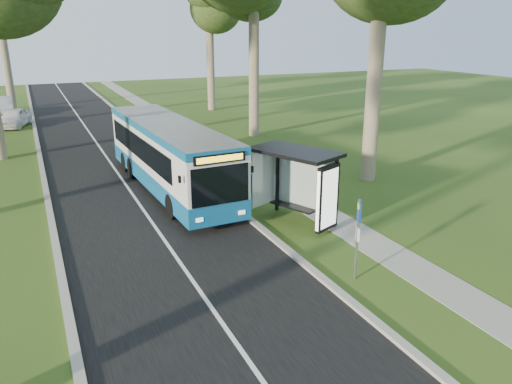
{
  "coord_description": "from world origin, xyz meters",
  "views": [
    {
      "loc": [
        -7.25,
        -13.09,
        7.09
      ],
      "look_at": [
        -0.33,
        2.06,
        1.6
      ],
      "focal_mm": 35.0,
      "sensor_mm": 36.0,
      "label": 1
    }
  ],
  "objects_px": {
    "bus": "(169,156)",
    "car_silver": "(2,107)",
    "bus_stop_sign": "(358,230)",
    "bus_shelter": "(304,175)",
    "car_white": "(14,118)",
    "litter_bin": "(247,184)"
  },
  "relations": [
    {
      "from": "bus",
      "to": "car_white",
      "type": "xyz_separation_m",
      "value": [
        -6.56,
        19.88,
        -0.91
      ]
    },
    {
      "from": "bus",
      "to": "litter_bin",
      "type": "xyz_separation_m",
      "value": [
        2.97,
        -1.93,
        -1.16
      ]
    },
    {
      "from": "car_white",
      "to": "bus_shelter",
      "type": "bearing_deg",
      "value": -52.08
    },
    {
      "from": "bus_stop_sign",
      "to": "car_white",
      "type": "xyz_separation_m",
      "value": [
        -9.22,
        30.55,
        -0.87
      ]
    },
    {
      "from": "bus",
      "to": "car_white",
      "type": "bearing_deg",
      "value": 105.56
    },
    {
      "from": "car_silver",
      "to": "bus_shelter",
      "type": "bearing_deg",
      "value": -71.73
    },
    {
      "from": "bus",
      "to": "car_silver",
      "type": "height_order",
      "value": "bus"
    },
    {
      "from": "car_white",
      "to": "car_silver",
      "type": "distance_m",
      "value": 5.83
    },
    {
      "from": "bus",
      "to": "car_white",
      "type": "relative_size",
      "value": 2.91
    },
    {
      "from": "bus",
      "to": "car_silver",
      "type": "xyz_separation_m",
      "value": [
        -7.46,
        25.64,
        -0.81
      ]
    },
    {
      "from": "bus_shelter",
      "to": "car_white",
      "type": "relative_size",
      "value": 0.93
    },
    {
      "from": "litter_bin",
      "to": "car_white",
      "type": "bearing_deg",
      "value": 113.61
    },
    {
      "from": "bus_shelter",
      "to": "car_white",
      "type": "xyz_separation_m",
      "value": [
        -9.85,
        26.31,
        -1.33
      ]
    },
    {
      "from": "bus_shelter",
      "to": "car_silver",
      "type": "distance_m",
      "value": 33.85
    },
    {
      "from": "car_white",
      "to": "car_silver",
      "type": "relative_size",
      "value": 0.84
    },
    {
      "from": "bus_stop_sign",
      "to": "bus",
      "type": "bearing_deg",
      "value": 126.47
    },
    {
      "from": "bus",
      "to": "car_silver",
      "type": "relative_size",
      "value": 2.44
    },
    {
      "from": "bus_stop_sign",
      "to": "car_white",
      "type": "bearing_deg",
      "value": 129.28
    },
    {
      "from": "bus",
      "to": "bus_stop_sign",
      "type": "relative_size",
      "value": 4.71
    },
    {
      "from": "bus_stop_sign",
      "to": "litter_bin",
      "type": "height_order",
      "value": "bus_stop_sign"
    },
    {
      "from": "bus_stop_sign",
      "to": "car_silver",
      "type": "bearing_deg",
      "value": 128.06
    },
    {
      "from": "bus_stop_sign",
      "to": "car_white",
      "type": "relative_size",
      "value": 0.62
    }
  ]
}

